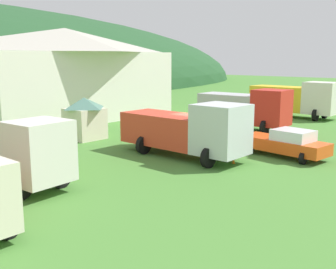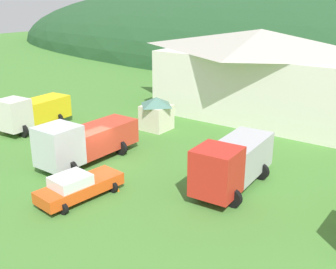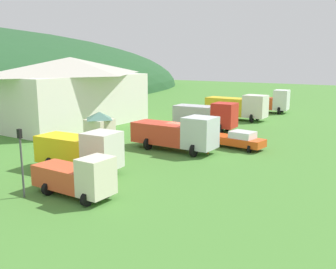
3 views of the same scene
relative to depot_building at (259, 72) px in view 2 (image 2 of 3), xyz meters
name	(u,v)px [view 2 (image 2 of 3)]	position (x,y,z in m)	size (l,w,h in m)	color
ground_plane	(103,165)	(-3.39, -18.28, -4.34)	(200.00, 200.00, 0.00)	#477F33
forested_hill_backdrop	(336,60)	(-3.39, 42.80, -4.34)	(168.26, 60.00, 30.60)	#234C28
depot_building	(259,72)	(0.00, 0.00, 0.00)	(19.87, 11.04, 8.43)	white
play_shed_cream	(156,113)	(-5.29, -9.54, -2.81)	(2.48, 2.52, 2.97)	beige
flatbed_truck_yellow	(32,111)	(-14.22, -16.06, -2.68)	(3.42, 6.82, 3.16)	silver
tow_truck_silver	(84,140)	(-4.79, -18.61, -2.68)	(3.34, 8.02, 3.28)	silver
crane_truck_red	(232,162)	(5.69, -16.15, -2.57)	(3.49, 7.44, 3.32)	red
service_pickup_orange	(78,186)	(-0.91, -22.75, -3.52)	(2.70, 5.43, 1.66)	#EC5119
traffic_cone_near_pickup	(60,177)	(-4.27, -21.37, -4.34)	(0.36, 0.36, 0.61)	orange
traffic_cone_mid_row	(118,191)	(0.29, -20.65, -4.34)	(0.36, 0.36, 0.59)	orange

